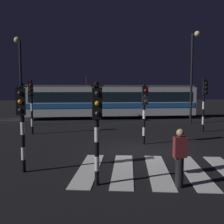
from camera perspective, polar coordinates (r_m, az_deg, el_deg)
The scene contains 13 objects.
ground_plane at distance 12.65m, azimuth 5.63°, elevation -8.12°, with size 120.00×120.00×0.00m, color black.
rail_near at distance 25.28m, azimuth -0.73°, elevation -1.56°, with size 80.00×0.12×0.03m, color #59595E.
rail_far at distance 26.70m, azimuth -1.06°, elevation -1.22°, with size 80.00×0.12×0.03m, color #59595E.
crosswalk_zebra at distance 9.68m, azimuth 9.78°, elevation -12.18°, with size 6.22×4.93×0.02m.
traffic_light_corner_far_right at distance 18.64m, azimuth 19.14°, elevation 3.07°, with size 0.36×0.42×3.55m.
traffic_light_kerb_mid_left at distance 7.67m, azimuth -3.24°, elevation -1.36°, with size 0.36×0.42×3.04m.
traffic_light_corner_near_left at distance 9.40m, azimuth -18.78°, elevation -0.49°, with size 0.36×0.42×3.04m.
traffic_light_median_centre at distance 13.67m, azimuth 6.98°, elevation 1.52°, with size 0.36×0.42×3.11m.
traffic_light_corner_far_left at distance 17.46m, azimuth -16.89°, elevation 2.76°, with size 0.36×0.42×3.43m.
street_lamp_trackside_right at distance 22.94m, azimuth 16.94°, elevation 9.23°, with size 0.44×1.21×7.40m.
street_lamp_trackside_left at distance 21.70m, azimuth -19.13°, elevation 8.38°, with size 0.44×1.21×6.67m.
tram at distance 25.90m, azimuth -0.09°, elevation 2.44°, with size 16.32×2.58×4.15m.
pedestrian_waiting_at_kerb at distance 8.03m, azimuth 14.30°, elevation -9.41°, with size 0.36×0.24×1.71m.
Camera 1 is at (-2.69, -12.03, 2.83)m, focal length 42.73 mm.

